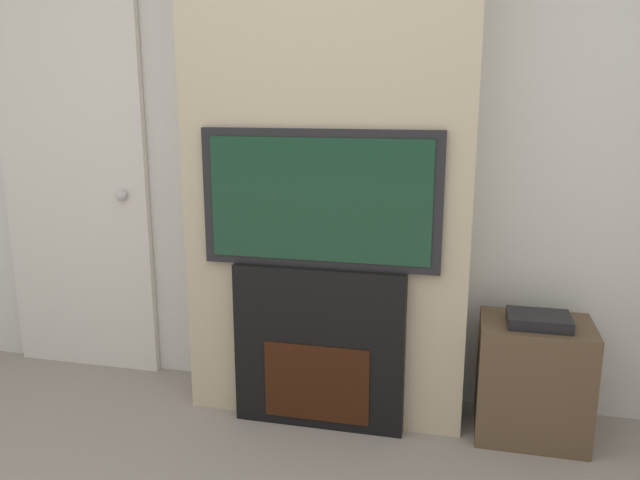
{
  "coord_description": "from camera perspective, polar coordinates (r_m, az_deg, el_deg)",
  "views": [
    {
      "loc": [
        0.61,
        -0.94,
        1.49
      ],
      "look_at": [
        0.0,
        1.64,
        0.87
      ],
      "focal_mm": 35.0,
      "sensor_mm": 36.0,
      "label": 1
    }
  ],
  "objects": [
    {
      "name": "television",
      "position": [
        2.68,
        -0.02,
        3.74
      ],
      "size": [
        1.05,
        0.07,
        0.6
      ],
      "color": "black",
      "rests_on": "fireplace"
    },
    {
      "name": "wall_back",
      "position": [
        3.03,
        1.72,
        10.48
      ],
      "size": [
        6.0,
        0.06,
        2.7
      ],
      "color": "silver",
      "rests_on": "ground_plane"
    },
    {
      "name": "entry_door",
      "position": [
        3.58,
        -21.51,
        4.75
      ],
      "size": [
        0.85,
        0.09,
        2.05
      ],
      "color": "silver",
      "rests_on": "ground_plane"
    },
    {
      "name": "fireplace",
      "position": [
        2.88,
        -0.01,
        -9.73
      ],
      "size": [
        0.78,
        0.15,
        0.75
      ],
      "color": "black",
      "rests_on": "ground_plane"
    },
    {
      "name": "media_stand",
      "position": [
        2.97,
        18.88,
        -11.84
      ],
      "size": [
        0.47,
        0.35,
        0.58
      ],
      "color": "brown",
      "rests_on": "ground_plane"
    },
    {
      "name": "chimney_breast",
      "position": [
        2.83,
        0.85,
        10.29
      ],
      "size": [
        1.28,
        0.36,
        2.7
      ],
      "color": "#BCAD8E",
      "rests_on": "ground_plane"
    }
  ]
}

